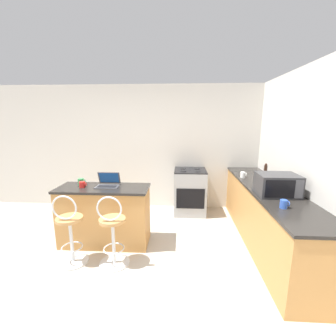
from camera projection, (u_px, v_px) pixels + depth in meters
ground_plane at (121, 278)px, 2.74m from camera, size 20.00×20.00×0.00m
wall_back at (148, 148)px, 4.81m from camera, size 12.00×0.06×2.60m
breakfast_bar at (105, 215)px, 3.44m from camera, size 1.36×0.54×0.91m
counter_right at (266, 215)px, 3.44m from camera, size 0.64×2.90×0.91m
bar_stool_near at (70, 232)px, 2.94m from camera, size 0.40×0.40×0.98m
bar_stool_far at (113, 233)px, 2.91m from camera, size 0.40×0.40×0.98m
laptop at (108, 183)px, 3.40m from camera, size 0.33×0.25×0.21m
microwave at (277, 185)px, 2.97m from camera, size 0.51×0.40×0.29m
stove_range at (190, 192)px, 4.59m from camera, size 0.63×0.61×0.92m
pepper_mill at (265, 171)px, 3.86m from camera, size 0.05×0.05×0.26m
mug_white at (243, 175)px, 3.89m from camera, size 0.10×0.08×0.10m
mug_green at (81, 182)px, 3.44m from camera, size 0.11×0.09×0.10m
mug_blue at (284, 204)px, 2.54m from camera, size 0.10×0.08×0.10m
mug_red at (82, 184)px, 3.33m from camera, size 0.10×0.08×0.09m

